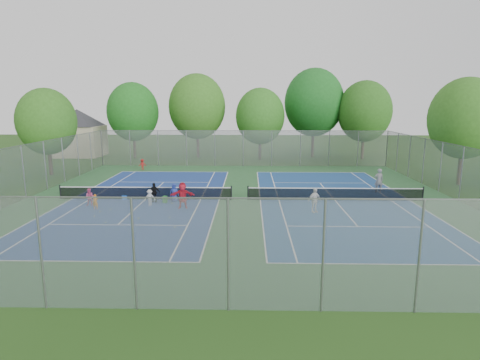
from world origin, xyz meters
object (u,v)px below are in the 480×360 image
net_right (335,194)px  instructor (379,180)px  ball_crate (124,198)px  ball_hopper (165,199)px  net_left (145,193)px

net_right → instructor: bearing=34.8°
ball_crate → instructor: instructor is taller
ball_crate → ball_hopper: ball_hopper is taller
ball_crate → net_right: bearing=0.3°
instructor → ball_hopper: bearing=11.4°
net_right → ball_hopper: net_right is taller
ball_crate → net_left: bearing=3.4°
net_left → ball_hopper: size_ratio=25.67×
net_left → instructor: 18.25m
ball_crate → ball_hopper: 3.37m
net_right → net_left: bearing=180.0°
net_right → ball_crate: bearing=-179.7°
ball_hopper → instructor: (16.36, 3.85, 0.71)m
instructor → net_left: bearing=7.0°
net_left → instructor: bearing=8.8°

